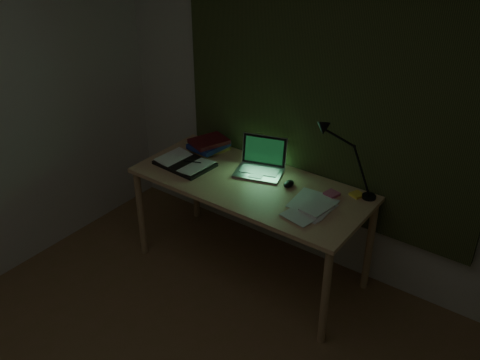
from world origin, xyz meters
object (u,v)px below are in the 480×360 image
object	(u,v)px
laptop	(259,159)
open_textbook	(185,163)
desk_lamp	(373,164)
loose_papers	(311,204)
book_stack	(209,144)
desk	(250,227)

from	to	relation	value
laptop	open_textbook	world-z (taller)	laptop
laptop	desk_lamp	xyz separation A→B (m)	(0.76, 0.16, 0.13)
open_textbook	loose_papers	distance (m)	1.01
laptop	book_stack	bearing A→B (deg)	154.19
open_textbook	desk_lamp	xyz separation A→B (m)	(1.26, 0.36, 0.23)
open_textbook	loose_papers	world-z (taller)	open_textbook
book_stack	desk_lamp	bearing A→B (deg)	3.61
open_textbook	desk_lamp	world-z (taller)	desk_lamp
book_stack	desk_lamp	size ratio (longest dim) A/B	0.53
desk	open_textbook	world-z (taller)	open_textbook
open_textbook	loose_papers	bearing A→B (deg)	6.92
open_textbook	book_stack	size ratio (longest dim) A/B	1.50
desk	desk_lamp	size ratio (longest dim) A/B	3.33
loose_papers	desk_lamp	bearing A→B (deg)	49.91
desk	desk_lamp	distance (m)	1.00
desk	open_textbook	distance (m)	0.66
open_textbook	loose_papers	size ratio (longest dim) A/B	1.17
loose_papers	book_stack	bearing A→B (deg)	167.61
desk	laptop	distance (m)	0.51
loose_papers	laptop	bearing A→B (deg)	163.90
laptop	desk_lamp	bearing A→B (deg)	-5.54
desk_lamp	desk	bearing A→B (deg)	-154.32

